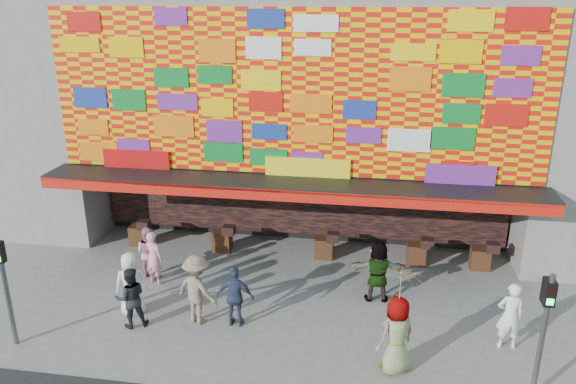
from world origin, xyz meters
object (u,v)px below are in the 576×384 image
ped_c (131,298)px  parasol (400,289)px  ped_g (397,335)px  ped_i (148,252)px  signal_left (4,278)px  signal_right (545,323)px  ped_b (154,258)px  ped_e (236,297)px  ped_h (510,316)px  ped_f (378,271)px  ped_a (131,284)px  ped_d (197,290)px

ped_c → parasol: (6.83, -0.82, 1.32)m
ped_g → ped_i: 8.28m
signal_left → signal_right: (12.40, 0.00, 0.00)m
signal_left → ped_b: signal_left is taller
ped_c → ped_e: 2.74m
ped_h → ped_f: bearing=-32.8°
ped_a → ped_e: ped_a is taller
parasol → ped_e: bearing=162.7°
ped_b → ped_a: bearing=113.2°
ped_i → ped_g: bearing=171.4°
signal_left → ped_f: 9.71m
ped_a → ped_c: ped_a is taller
signal_right → ped_f: 5.07m
signal_left → ped_i: size_ratio=1.84×
ped_e → ped_g: 4.32m
signal_right → ped_d: 8.37m
ped_e → ped_i: (-3.35, 2.27, -0.04)m
signal_right → ped_a: (-10.06, 1.84, -0.96)m
signal_right → ped_e: (-7.11, 1.71, -1.01)m
signal_right → parasol: signal_right is taller
ped_f → ped_h: 3.69m
ped_f → ped_h: bearing=145.8°
signal_right → parasol: 3.02m
ped_b → ped_i: 0.54m
ped_f → ped_c: bearing=15.3°
ped_g → ped_i: bearing=-60.9°
ped_f → signal_right: bearing=128.4°
ped_e → ped_i: size_ratio=1.05×
ped_b → ped_g: bearing=177.8°
ped_b → ped_f: size_ratio=0.92×
ped_b → ped_i: ped_b is taller
ped_i → ped_a: bearing=117.4°
signal_left → ped_a: signal_left is taller
ped_d → parasol: size_ratio=1.04×
ped_a → ped_h: bearing=163.6°
ped_f → ped_i: size_ratio=1.13×
ped_a → ped_d: bearing=159.4°
signal_left → parasol: size_ratio=1.60×
ped_f → parasol: bearing=93.0°
ped_b → ped_g: size_ratio=0.88×
ped_c → ped_d: ped_d is taller
ped_b → ped_c: ped_b is taller
ped_f → ped_i: (-7.02, 0.36, -0.10)m
ped_g → ped_h: bearing=171.3°
signal_right → ped_e: size_ratio=1.76×
signal_right → ped_a: 10.27m
ped_g → ped_i: size_ratio=1.18×
ped_b → signal_right: bearing=-177.9°
ped_e → ped_a: bearing=0.6°
signal_left → ped_h: size_ratio=1.69×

